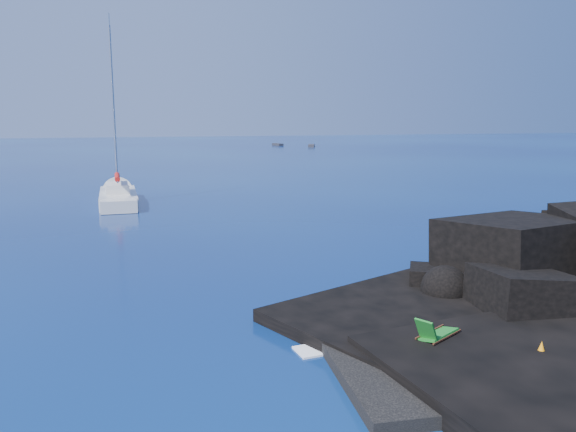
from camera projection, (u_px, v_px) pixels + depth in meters
name	position (u px, v px, depth m)	size (l,w,h in m)	color
ground	(340.00, 395.00, 14.18)	(400.00, 400.00, 0.00)	#04093D
beach	(480.00, 364.00, 15.95)	(8.50, 6.00, 0.70)	black
surf_foam	(415.00, 311.00, 20.33)	(10.00, 8.00, 0.06)	white
sailboat	(119.00, 204.00, 45.71)	(2.83, 13.52, 14.17)	silver
deck_chair	(439.00, 328.00, 16.32)	(1.57, 0.69, 1.08)	#186C20
towel	(492.00, 377.00, 14.33)	(1.99, 0.94, 0.05)	white
sunbather	(493.00, 372.00, 14.31)	(1.61, 0.39, 0.21)	tan
marker_cone	(541.00, 351.00, 15.36)	(0.36, 0.36, 0.54)	orange
distant_boat_a	(278.00, 146.00, 141.61)	(1.27, 4.07, 0.54)	#26252A
distant_boat_b	(311.00, 147.00, 135.12)	(1.44, 4.63, 0.62)	#2B2A2F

